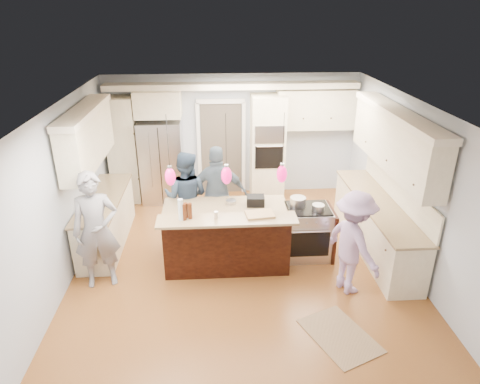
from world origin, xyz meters
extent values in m
plane|color=#99632A|center=(0.00, 0.00, 0.00)|extent=(6.00, 6.00, 0.00)
cube|color=#B2BCC6|center=(0.00, 3.00, 1.35)|extent=(5.50, 0.04, 2.70)
cube|color=#B2BCC6|center=(0.00, -3.00, 1.35)|extent=(5.50, 0.04, 2.70)
cube|color=#B2BCC6|center=(-2.75, 0.00, 1.35)|extent=(0.04, 6.00, 2.70)
cube|color=#B2BCC6|center=(2.75, 0.00, 1.35)|extent=(0.04, 6.00, 2.70)
cube|color=white|center=(0.00, 0.00, 2.70)|extent=(5.50, 6.00, 0.04)
cube|color=#B7B7BC|center=(-1.55, 2.64, 0.90)|extent=(0.90, 0.70, 1.80)
cube|color=beige|center=(0.75, 2.67, 1.15)|extent=(0.72, 0.64, 2.30)
cube|color=black|center=(0.75, 2.34, 1.55)|extent=(0.60, 0.02, 0.35)
cube|color=black|center=(0.75, 2.34, 1.05)|extent=(0.60, 0.02, 0.50)
cylinder|color=#B7B7BC|center=(0.75, 2.31, 1.30)|extent=(0.55, 0.02, 0.02)
cube|color=beige|center=(-2.35, 2.70, 1.15)|extent=(0.60, 0.58, 2.30)
cube|color=beige|center=(-1.55, 2.70, 2.15)|extent=(0.95, 0.58, 0.55)
cube|color=beige|center=(1.80, 2.82, 1.95)|extent=(1.70, 0.35, 0.85)
cube|color=beige|center=(0.00, 2.80, 2.48)|extent=(5.30, 0.38, 0.12)
cube|color=#4C443A|center=(-0.25, 2.99, 1.05)|extent=(0.90, 0.06, 2.10)
cube|color=white|center=(-0.25, 2.95, 2.13)|extent=(1.04, 0.06, 0.10)
cube|color=beige|center=(2.40, 0.30, 0.44)|extent=(0.60, 3.00, 0.88)
cube|color=tan|center=(2.40, 0.30, 0.90)|extent=(0.64, 3.05, 0.04)
cube|color=beige|center=(2.52, 0.30, 1.98)|extent=(0.35, 3.00, 0.85)
cube|color=beige|center=(2.51, 0.30, 2.46)|extent=(0.37, 3.10, 0.10)
cube|color=beige|center=(-2.40, 0.80, 0.44)|extent=(0.60, 2.20, 0.88)
cube|color=tan|center=(-2.40, 0.80, 0.90)|extent=(0.64, 2.25, 0.04)
cube|color=beige|center=(-2.52, 0.80, 1.98)|extent=(0.35, 2.20, 0.85)
cube|color=beige|center=(-2.51, 0.80, 2.46)|extent=(0.37, 2.30, 0.10)
cube|color=black|center=(-0.25, 0.15, 0.44)|extent=(2.00, 1.00, 0.88)
cube|color=tan|center=(-0.25, 0.15, 0.90)|extent=(2.10, 1.10, 0.04)
cube|color=black|center=(-0.25, -0.41, 0.54)|extent=(2.00, 0.12, 1.08)
cube|color=tan|center=(-0.25, -0.55, 1.10)|extent=(2.10, 0.42, 0.04)
cube|color=black|center=(0.26, 0.31, 1.00)|extent=(0.31, 0.26, 0.16)
cube|color=#B7B7BC|center=(1.13, 0.15, 0.45)|extent=(0.76, 0.66, 0.90)
cube|color=black|center=(1.13, -0.19, 0.40)|extent=(0.65, 0.01, 0.45)
cube|color=black|center=(1.13, 0.15, 0.91)|extent=(0.72, 0.59, 0.02)
cube|color=black|center=(1.54, 0.15, 0.44)|extent=(0.06, 0.71, 0.88)
cylinder|color=black|center=(-1.05, -0.51, 2.33)|extent=(0.01, 0.01, 0.75)
ellipsoid|color=#E90D64|center=(-1.05, -0.51, 1.80)|extent=(0.15, 0.15, 0.26)
cylinder|color=black|center=(-0.25, -0.51, 2.33)|extent=(0.01, 0.01, 0.75)
ellipsoid|color=#E90D64|center=(-0.25, -0.51, 1.80)|extent=(0.15, 0.15, 0.26)
cylinder|color=black|center=(0.55, -0.51, 2.33)|extent=(0.01, 0.01, 0.75)
ellipsoid|color=#E90D64|center=(0.55, -0.51, 1.80)|extent=(0.15, 0.15, 0.26)
imported|color=slate|center=(-2.22, -0.45, 0.93)|extent=(0.76, 0.58, 1.87)
imported|color=#30445D|center=(-0.94, 0.85, 0.85)|extent=(0.96, 0.82, 1.71)
imported|color=slate|center=(-0.37, 0.85, 0.90)|extent=(1.07, 0.50, 1.79)
imported|color=#AA8BBB|center=(1.60, -0.86, 0.82)|extent=(0.96, 1.21, 1.63)
cube|color=#997C53|center=(1.19, -1.87, 0.01)|extent=(1.05, 1.22, 0.01)
cylinder|color=silver|center=(-0.93, -0.54, 1.29)|extent=(0.09, 0.09, 0.33)
cylinder|color=#4E210D|center=(-0.86, -0.46, 1.24)|extent=(0.06, 0.06, 0.23)
cylinder|color=#4E210D|center=(-0.88, -0.54, 1.25)|extent=(0.08, 0.08, 0.26)
cylinder|color=#4E210D|center=(-0.80, -0.50, 1.24)|extent=(0.07, 0.07, 0.25)
cylinder|color=#B7B7BC|center=(-0.41, -0.52, 1.18)|extent=(0.07, 0.07, 0.11)
cube|color=tan|center=(0.25, -0.47, 1.14)|extent=(0.45, 0.35, 0.03)
cylinder|color=#B7B7BC|center=(0.97, 0.23, 1.00)|extent=(0.26, 0.26, 0.15)
cylinder|color=#B7B7BC|center=(1.27, 0.04, 0.97)|extent=(0.20, 0.20, 0.10)
camera|label=1|loc=(-0.42, -6.20, 4.08)|focal=32.00mm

